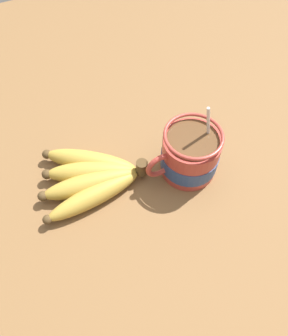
{
  "coord_description": "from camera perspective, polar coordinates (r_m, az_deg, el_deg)",
  "views": [
    {
      "loc": [
        15.37,
        28.92,
        52.35
      ],
      "look_at": [
        1.76,
        1.55,
        7.09
      ],
      "focal_mm": 35.0,
      "sensor_mm": 36.0,
      "label": 1
    }
  ],
  "objects": [
    {
      "name": "table",
      "position": [
        0.61,
        0.84,
        -1.28
      ],
      "size": [
        136.24,
        136.24,
        2.91
      ],
      "color": "brown",
      "rests_on": "ground"
    },
    {
      "name": "coffee_mug",
      "position": [
        0.57,
        7.93,
        2.31
      ],
      "size": [
        13.47,
        10.0,
        14.71
      ],
      "color": "#B23D33",
      "rests_on": "table"
    },
    {
      "name": "banana_bunch",
      "position": [
        0.57,
        -9.14,
        -1.63
      ],
      "size": [
        19.34,
        15.66,
        4.31
      ],
      "color": "#4C381E",
      "rests_on": "table"
    }
  ]
}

